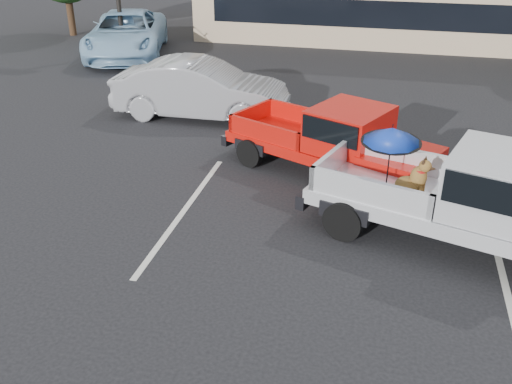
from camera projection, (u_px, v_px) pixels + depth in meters
The scene contains 7 objects.
ground at pixel (316, 289), 9.26m from camera, with size 90.00×90.00×0.00m, color black.
stripe_left at pixel (184, 210), 11.62m from camera, with size 0.12×5.00×0.01m, color silver.
stripe_right at pixel (496, 247), 10.37m from camera, with size 0.12×5.00×0.01m, color silver.
silver_pickup at pixel (483, 196), 9.89m from camera, with size 6.02×3.58×2.06m.
red_pickup at pixel (343, 139), 12.64m from camera, with size 5.30×3.69×1.66m.
silver_sedan at pixel (201, 89), 16.34m from camera, with size 1.73×4.97×1.64m, color #9D9FA4.
blue_suv at pixel (126, 34), 23.00m from camera, with size 2.85×6.17×1.71m, color #98C3E2.
Camera 1 is at (0.81, -7.56, 5.61)m, focal length 40.00 mm.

